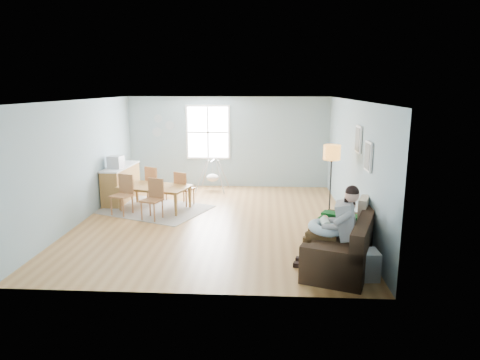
# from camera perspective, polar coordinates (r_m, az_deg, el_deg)

# --- Properties ---
(room) EXTENTS (8.40, 9.40, 3.90)m
(room) POSITION_cam_1_polar(r_m,az_deg,el_deg) (9.31, -3.50, 8.88)
(room) COLOR #AD753D
(window) EXTENTS (1.32, 0.08, 1.62)m
(window) POSITION_cam_1_polar(r_m,az_deg,el_deg) (12.87, -4.29, 6.37)
(window) COLOR white
(window) RESTS_ON room
(pictures) EXTENTS (0.05, 1.34, 0.74)m
(pictures) POSITION_cam_1_polar(r_m,az_deg,el_deg) (8.46, 16.09, 4.19)
(pictures) COLOR white
(pictures) RESTS_ON room
(wall_plates) EXTENTS (0.67, 0.02, 0.66)m
(wall_plates) POSITION_cam_1_polar(r_m,az_deg,el_deg) (13.12, -10.43, 7.10)
(wall_plates) COLOR #95AAB3
(wall_plates) RESTS_ON room
(sofa) EXTENTS (1.62, 2.39, 0.89)m
(sofa) POSITION_cam_1_polar(r_m,az_deg,el_deg) (7.62, 13.93, -8.48)
(sofa) COLOR black
(sofa) RESTS_ON room
(green_throw) EXTENTS (1.26, 1.17, 0.04)m
(green_throw) POSITION_cam_1_polar(r_m,az_deg,el_deg) (8.24, 14.23, -5.07)
(green_throw) COLOR #145827
(green_throw) RESTS_ON sofa
(beige_pillow) EXTENTS (0.30, 0.52, 0.50)m
(beige_pillow) POSITION_cam_1_polar(r_m,az_deg,el_deg) (7.99, 16.12, -4.02)
(beige_pillow) COLOR #C0AD93
(beige_pillow) RESTS_ON sofa
(father) EXTENTS (1.08, 0.63, 1.45)m
(father) POSITION_cam_1_polar(r_m,az_deg,el_deg) (7.20, 12.63, -5.82)
(father) COLOR #99999C
(father) RESTS_ON sofa
(nursing_pillow) EXTENTS (0.71, 0.70, 0.23)m
(nursing_pillow) POSITION_cam_1_polar(r_m,az_deg,el_deg) (7.25, 11.29, -6.28)
(nursing_pillow) COLOR silver
(nursing_pillow) RESTS_ON father
(infant) EXTENTS (0.15, 0.40, 0.15)m
(infant) POSITION_cam_1_polar(r_m,az_deg,el_deg) (7.26, 11.31, -5.52)
(infant) COLOR silver
(infant) RESTS_ON nursing_pillow
(toddler) EXTENTS (0.58, 0.42, 0.86)m
(toddler) POSITION_cam_1_polar(r_m,az_deg,el_deg) (7.69, 13.72, -4.89)
(toddler) COLOR silver
(toddler) RESTS_ON sofa
(floor_lamp) EXTENTS (0.36, 0.36, 1.77)m
(floor_lamp) POSITION_cam_1_polar(r_m,az_deg,el_deg) (9.32, 12.11, 2.71)
(floor_lamp) COLOR black
(floor_lamp) RESTS_ON room
(storage_cube) EXTENTS (0.44, 0.39, 0.46)m
(storage_cube) POSITION_cam_1_polar(r_m,az_deg,el_deg) (7.15, 16.21, -10.79)
(storage_cube) COLOR silver
(storage_cube) RESTS_ON room
(rug) EXTENTS (2.97, 2.65, 0.01)m
(rug) POSITION_cam_1_polar(r_m,az_deg,el_deg) (10.83, -11.25, -3.84)
(rug) COLOR #9A958D
(rug) RESTS_ON room
(dining_table) EXTENTS (1.87, 1.35, 0.59)m
(dining_table) POSITION_cam_1_polar(r_m,az_deg,el_deg) (10.76, -11.32, -2.36)
(dining_table) COLOR olive
(dining_table) RESTS_ON rug
(chair_sw) EXTENTS (0.55, 0.55, 0.95)m
(chair_sw) POSITION_cam_1_polar(r_m,az_deg,el_deg) (10.52, -15.26, -1.51)
(chair_sw) COLOR olive
(chair_sw) RESTS_ON rug
(chair_se) EXTENTS (0.53, 0.53, 0.93)m
(chair_se) POSITION_cam_1_polar(r_m,az_deg,el_deg) (9.98, -11.44, -2.14)
(chair_se) COLOR olive
(chair_se) RESTS_ON rug
(chair_nw) EXTENTS (0.58, 0.58, 0.95)m
(chair_nw) POSITION_cam_1_polar(r_m,az_deg,el_deg) (11.43, -11.38, -0.23)
(chair_nw) COLOR olive
(chair_nw) RESTS_ON rug
(chair_ne) EXTENTS (0.54, 0.54, 0.88)m
(chair_ne) POSITION_cam_1_polar(r_m,az_deg,el_deg) (10.94, -7.64, -0.88)
(chair_ne) COLOR olive
(chair_ne) RESTS_ON rug
(counter) EXTENTS (0.57, 1.70, 0.94)m
(counter) POSITION_cam_1_polar(r_m,az_deg,el_deg) (11.78, -15.57, -0.40)
(counter) COLOR olive
(counter) RESTS_ON room
(monitor) EXTENTS (0.38, 0.36, 0.32)m
(monitor) POSITION_cam_1_polar(r_m,az_deg,el_deg) (11.36, -16.27, 2.32)
(monitor) COLOR #B4B3B8
(monitor) RESTS_ON counter
(baby_swing) EXTENTS (0.94, 0.95, 0.89)m
(baby_swing) POSITION_cam_1_polar(r_m,az_deg,el_deg) (12.49, -3.68, 0.39)
(baby_swing) COLOR #B4B3B8
(baby_swing) RESTS_ON room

